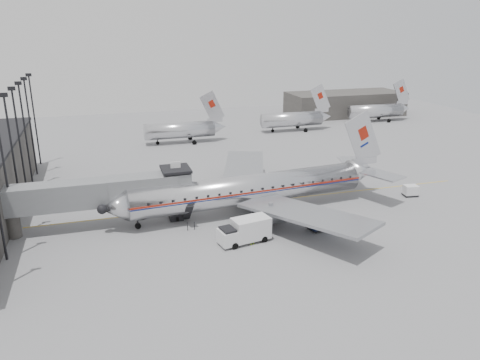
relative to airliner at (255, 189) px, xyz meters
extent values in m
plane|color=slate|center=(-0.75, -3.06, -3.01)|extent=(160.00, 160.00, 0.00)
cube|color=#3B3836|center=(44.25, 56.94, -0.01)|extent=(30.00, 12.00, 6.00)
cube|color=gold|center=(2.25, 2.94, -3.01)|extent=(60.00, 0.15, 0.01)
cube|color=#5D5F61|center=(-22.75, 0.54, 1.29)|extent=(12.00, 2.80, 3.00)
cube|color=#5D5F61|center=(-13.75, 0.54, 1.29)|extent=(8.00, 3.00, 3.10)
cube|color=#5D5F61|center=(-9.75, 0.94, 1.29)|extent=(3.20, 3.60, 3.20)
cube|color=black|center=(-9.75, 0.94, 3.19)|extent=(3.40, 3.80, 0.30)
cube|color=white|center=(-9.75, 0.94, 3.69)|extent=(1.20, 0.15, 0.80)
cylinder|color=black|center=(-10.05, 0.54, -1.61)|extent=(0.56, 0.56, 2.80)
cube|color=black|center=(-10.05, 0.54, -2.66)|extent=(1.60, 2.20, 0.70)
cylinder|color=black|center=(-10.05, -0.46, -2.71)|extent=(0.30, 0.60, 0.60)
cylinder|color=black|center=(-10.05, 1.54, -2.71)|extent=(0.30, 0.60, 0.60)
cylinder|color=#3B3836|center=(-28.25, 0.54, -1.61)|extent=(1.60, 1.60, 2.80)
cube|color=black|center=(-8.95, -1.76, -1.51)|extent=(0.90, 3.20, 2.90)
cylinder|color=black|center=(-28.25, 0.94, 4.49)|extent=(0.24, 0.24, 15.00)
cylinder|color=black|center=(-28.25, 6.94, 4.49)|extent=(0.24, 0.24, 15.00)
cube|color=black|center=(-28.25, 6.94, 11.99)|extent=(0.90, 0.25, 0.50)
cylinder|color=black|center=(-28.25, 12.94, 4.49)|extent=(0.24, 0.24, 15.00)
cube|color=black|center=(-28.25, 12.94, 11.99)|extent=(0.90, 0.25, 0.50)
cylinder|color=black|center=(-28.25, 18.94, 4.49)|extent=(0.24, 0.24, 15.00)
cube|color=black|center=(-28.25, 18.94, 11.99)|extent=(0.90, 0.25, 0.50)
cylinder|color=black|center=(-28.25, 24.94, 4.49)|extent=(0.24, 0.24, 15.00)
cube|color=black|center=(-28.25, 24.94, 11.99)|extent=(0.90, 0.25, 0.50)
cylinder|color=black|center=(-28.25, 30.94, 4.49)|extent=(0.24, 0.24, 15.00)
cube|color=black|center=(-28.25, 30.94, 11.99)|extent=(0.90, 0.25, 0.50)
cylinder|color=silver|center=(-2.75, 38.94, -0.41)|extent=(14.00, 3.20, 3.20)
cube|color=silver|center=(4.05, 38.94, 3.99)|extent=(5.17, 0.26, 6.52)
cylinder|color=black|center=(-7.25, 38.94, -2.51)|extent=(0.24, 0.24, 1.00)
cylinder|color=silver|center=(23.25, 42.94, -0.41)|extent=(14.00, 3.20, 3.20)
cube|color=silver|center=(30.05, 42.94, 3.99)|extent=(5.17, 0.26, 6.52)
cylinder|color=black|center=(18.75, 42.94, -2.51)|extent=(0.24, 0.24, 1.00)
cylinder|color=silver|center=(47.25, 46.94, -0.41)|extent=(14.00, 3.20, 3.20)
cube|color=silver|center=(54.05, 46.94, 3.99)|extent=(5.17, 0.26, 6.52)
cylinder|color=black|center=(42.75, 46.94, -2.51)|extent=(0.24, 0.24, 1.00)
cylinder|color=silver|center=(-0.75, -0.06, 0.01)|extent=(30.42, 6.31, 3.73)
cone|color=silver|center=(-17.31, -1.49, 0.01)|extent=(3.33, 3.97, 3.73)
cone|color=silver|center=(16.10, 1.39, 0.41)|extent=(4.32, 3.87, 3.54)
cube|color=maroon|center=(-0.75, -0.06, 0.26)|extent=(30.42, 6.36, 0.18)
cube|color=navy|center=(-0.75, -0.06, 0.03)|extent=(30.42, 6.36, 0.10)
cube|color=silver|center=(15.80, 1.36, 5.04)|extent=(6.18, 0.83, 7.74)
cube|color=gray|center=(1.48, 9.22, -0.29)|extent=(10.50, 17.03, 1.20)
cube|color=gray|center=(3.04, -8.83, -0.29)|extent=(12.64, 16.78, 1.20)
cylinder|color=gray|center=(-0.70, 5.20, -1.55)|extent=(3.59, 2.40, 2.11)
cylinder|color=gray|center=(0.20, -5.24, -1.55)|extent=(3.59, 2.40, 2.11)
cylinder|color=black|center=(-14.80, -1.28, -2.36)|extent=(0.20, 0.20, 1.31)
cylinder|color=black|center=(1.03, 2.72, -2.31)|extent=(0.26, 0.26, 1.41)
cylinder|color=black|center=(1.03, 2.72, -2.56)|extent=(1.03, 0.44, 1.01)
cylinder|color=black|center=(1.48, -2.50, -2.31)|extent=(0.26, 0.26, 1.41)
cylinder|color=black|center=(1.48, -2.50, -2.56)|extent=(1.03, 0.44, 1.01)
cube|color=silver|center=(-3.20, -8.16, -1.50)|extent=(4.38, 2.94, 2.36)
cube|color=silver|center=(-5.96, -8.67, -1.95)|extent=(2.15, 2.42, 1.57)
cube|color=black|center=(-5.96, -8.67, -1.27)|extent=(1.67, 2.12, 0.67)
cylinder|color=black|center=(-5.45, -9.60, -2.65)|extent=(0.76, 0.41, 0.72)
cylinder|color=black|center=(-5.81, -7.61, -2.65)|extent=(0.76, 0.41, 0.72)
cylinder|color=black|center=(-1.91, -8.95, -2.65)|extent=(0.76, 0.41, 0.72)
cylinder|color=black|center=(-2.28, -6.96, -2.65)|extent=(0.76, 0.41, 0.72)
cube|color=black|center=(5.25, -7.65, -1.95)|extent=(2.52, 2.08, 1.56)
cube|color=black|center=(5.25, -7.65, -2.79)|extent=(2.65, 2.22, 0.13)
cylinder|color=black|center=(4.51, -8.48, -2.84)|extent=(0.35, 0.20, 0.33)
cylinder|color=black|center=(6.26, -8.12, -2.84)|extent=(0.35, 0.20, 0.33)
cylinder|color=black|center=(4.24, -7.17, -2.84)|extent=(0.35, 0.20, 0.33)
cylinder|color=black|center=(5.99, -6.81, -2.84)|extent=(0.35, 0.20, 0.33)
cube|color=silver|center=(22.51, -1.06, -2.13)|extent=(2.04, 1.65, 1.29)
cube|color=black|center=(22.51, -1.06, -2.83)|extent=(2.15, 1.76, 0.11)
cylinder|color=black|center=(21.69, -1.50, -2.87)|extent=(0.29, 0.15, 0.28)
cylinder|color=black|center=(23.16, -1.73, -2.87)|extent=(0.29, 0.15, 0.28)
cylinder|color=black|center=(21.86, -0.40, -2.87)|extent=(0.29, 0.15, 0.28)
cylinder|color=black|center=(23.33, -0.63, -2.87)|extent=(0.29, 0.15, 0.28)
imported|color=#A2D819|center=(-3.31, -9.06, -2.07)|extent=(0.81, 0.69, 1.89)
camera|label=1|loc=(-18.01, -52.61, 19.57)|focal=35.00mm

